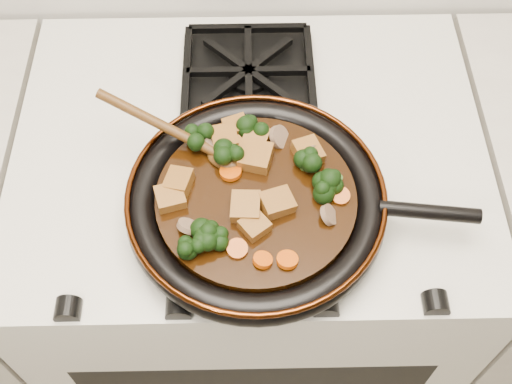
{
  "coord_description": "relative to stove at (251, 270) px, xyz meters",
  "views": [
    {
      "loc": [
        -0.0,
        1.06,
        1.72
      ],
      "look_at": [
        0.01,
        1.55,
        0.97
      ],
      "focal_mm": 45.0,
      "sensor_mm": 36.0,
      "label": 1
    }
  ],
  "objects": [
    {
      "name": "broccoli_floret_6",
      "position": [
        -0.05,
        -0.21,
        0.52
      ],
      "size": [
        0.09,
        0.08,
        0.06
      ],
      "primitive_type": null,
      "rotation": [
        -0.05,
        0.15,
        2.29
      ],
      "color": "black",
      "rests_on": "braising_sauce"
    },
    {
      "name": "stove",
      "position": [
        0.0,
        0.0,
        0.0
      ],
      "size": [
        0.76,
        0.6,
        0.9
      ],
      "primitive_type": "cube",
      "color": "beige",
      "rests_on": "ground"
    },
    {
      "name": "tofu_cube_9",
      "position": [
        0.01,
        -0.19,
        0.52
      ],
      "size": [
        0.05,
        0.05,
        0.02
      ],
      "primitive_type": "cube",
      "rotation": [
        -0.0,
        0.01,
        0.66
      ],
      "color": "brown",
      "rests_on": "braising_sauce"
    },
    {
      "name": "broccoli_floret_1",
      "position": [
        -0.07,
        -0.04,
        0.52
      ],
      "size": [
        0.08,
        0.08,
        0.06
      ],
      "primitive_type": null,
      "rotation": [
        -0.23,
        -0.05,
        0.99
      ],
      "color": "black",
      "rests_on": "braising_sauce"
    },
    {
      "name": "tofu_cube_1",
      "position": [
        0.01,
        -0.07,
        0.52
      ],
      "size": [
        0.05,
        0.06,
        0.03
      ],
      "primitive_type": "cube",
      "rotation": [
        -0.02,
        0.02,
        2.88
      ],
      "color": "brown",
      "rests_on": "braising_sauce"
    },
    {
      "name": "mushroom_slice_1",
      "position": [
        -0.05,
        -0.05,
        0.52
      ],
      "size": [
        0.04,
        0.04,
        0.03
      ],
      "primitive_type": "cylinder",
      "rotation": [
        0.86,
        0.0,
        2.17
      ],
      "color": "brown",
      "rests_on": "braising_sauce"
    },
    {
      "name": "tofu_cube_0",
      "position": [
        0.01,
        -0.04,
        0.52
      ],
      "size": [
        0.05,
        0.05,
        0.02
      ],
      "primitive_type": "cube",
      "rotation": [
        -0.1,
        -0.05,
        2.79
      ],
      "color": "brown",
      "rests_on": "braising_sauce"
    },
    {
      "name": "mushroom_slice_2",
      "position": [
        0.04,
        -0.04,
        0.52
      ],
      "size": [
        0.04,
        0.04,
        0.03
      ],
      "primitive_type": "cylinder",
      "rotation": [
        0.87,
        0.0,
        1.24
      ],
      "color": "brown",
      "rests_on": "braising_sauce"
    },
    {
      "name": "broccoli_floret_0",
      "position": [
        -0.03,
        -0.07,
        0.52
      ],
      "size": [
        0.09,
        0.08,
        0.07
      ],
      "primitive_type": null,
      "rotation": [
        0.17,
        0.2,
        0.53
      ],
      "color": "black",
      "rests_on": "braising_sauce"
    },
    {
      "name": "broccoli_floret_2",
      "position": [
        -0.05,
        -0.21,
        0.52
      ],
      "size": [
        0.09,
        0.09,
        0.07
      ],
      "primitive_type": null,
      "rotation": [
        -0.2,
        0.21,
        0.69
      ],
      "color": "black",
      "rests_on": "braising_sauce"
    },
    {
      "name": "skillet",
      "position": [
        0.01,
        -0.14,
        0.49
      ],
      "size": [
        0.5,
        0.37,
        0.05
      ],
      "rotation": [
        0.0,
        0.0,
        -0.12
      ],
      "color": "black",
      "rests_on": "burner_grate_front"
    },
    {
      "name": "braising_sauce",
      "position": [
        0.01,
        -0.14,
        0.5
      ],
      "size": [
        0.29,
        0.29,
        0.02
      ],
      "primitive_type": "cylinder",
      "color": "black",
      "rests_on": "skillet"
    },
    {
      "name": "broccoli_floret_3",
      "position": [
        0.12,
        -0.12,
        0.52
      ],
      "size": [
        0.08,
        0.08,
        0.06
      ],
      "primitive_type": null,
      "rotation": [
        0.11,
        -0.07,
        2.0
      ],
      "color": "black",
      "rests_on": "braising_sauce"
    },
    {
      "name": "broccoli_floret_4",
      "position": [
        0.01,
        -0.02,
        0.52
      ],
      "size": [
        0.07,
        0.07,
        0.07
      ],
      "primitive_type": null,
      "rotation": [
        -0.22,
        -0.12,
        1.53
      ],
      "color": "black",
      "rests_on": "braising_sauce"
    },
    {
      "name": "broccoli_floret_7",
      "position": [
        0.11,
        -0.13,
        0.52
      ],
      "size": [
        0.09,
        0.08,
        0.06
      ],
      "primitive_type": null,
      "rotation": [
        0.07,
        -0.13,
        2.57
      ],
      "color": "black",
      "rests_on": "braising_sauce"
    },
    {
      "name": "burner_grate_back",
      "position": [
        0.0,
        0.14,
        0.46
      ],
      "size": [
        0.23,
        0.23,
        0.03
      ],
      "primitive_type": null,
      "color": "black",
      "rests_on": "stove"
    },
    {
      "name": "carrot_coin_3",
      "position": [
        -0.02,
        -0.22,
        0.51
      ],
      "size": [
        0.03,
        0.03,
        0.01
      ],
      "primitive_type": "cylinder",
      "rotation": [
        0.21,
        0.06,
        0.0
      ],
      "color": "#C34505",
      "rests_on": "braising_sauce"
    },
    {
      "name": "broccoli_floret_5",
      "position": [
        -0.08,
        -0.22,
        0.52
      ],
      "size": [
        0.08,
        0.09,
        0.06
      ],
      "primitive_type": null,
      "rotation": [
        -0.0,
        -0.14,
        0.98
      ],
      "color": "black",
      "rests_on": "braising_sauce"
    },
    {
      "name": "wooden_spoon",
      "position": [
        -0.08,
        -0.05,
        0.53
      ],
      "size": [
        0.13,
        0.08,
        0.21
      ],
      "rotation": [
        0.0,
        0.0,
        2.75
      ],
      "color": "#482B0F",
      "rests_on": "braising_sauce"
    },
    {
      "name": "tofu_cube_4",
      "position": [
        -0.01,
        -0.16,
        0.52
      ],
      "size": [
        0.04,
        0.05,
        0.03
      ],
      "primitive_type": "cube",
      "rotation": [
        -0.05,
        -0.05,
        1.5
      ],
      "color": "brown",
      "rests_on": "braising_sauce"
    },
    {
      "name": "tofu_cube_6",
      "position": [
        -0.02,
        -0.06,
        0.52
      ],
      "size": [
        0.05,
        0.05,
        0.02
      ],
      "primitive_type": "cube",
      "rotation": [
        0.0,
        -0.05,
        0.62
      ],
      "color": "brown",
      "rests_on": "braising_sauce"
    },
    {
      "name": "tofu_cube_8",
      "position": [
        -0.1,
        -0.12,
        0.52
      ],
      "size": [
        0.05,
        0.05,
        0.03
      ],
      "primitive_type": "cube",
      "rotation": [
        -0.08,
        0.07,
        1.31
      ],
      "color": "brown",
      "rests_on": "braising_sauce"
    },
    {
      "name": "carrot_coin_1",
      "position": [
        0.05,
        -0.24,
        0.51
      ],
      "size": [
        0.03,
        0.03,
        0.01
      ],
      "primitive_type": "cylinder",
      "rotation": [
        -0.17,
        0.05,
        0.0
      ],
      "color": "#C34505",
      "rests_on": "braising_sauce"
    },
    {
      "name": "carrot_coin_0",
      "position": [
        0.01,
        -0.24,
        0.51
      ],
      "size": [
        0.03,
        0.03,
        0.02
      ],
      "primitive_type": "cylinder",
      "rotation": [
        -0.18,
        0.18,
        0.0
      ],
      "color": "#C34505",
      "rests_on": "braising_sauce"
    },
    {
      "name": "tofu_cube_10",
      "position": [
        -0.11,
        -0.14,
        0.52
      ],
      "size": [
        0.05,
        0.05,
        0.02
      ],
      "primitive_type": "cube",
      "rotation": [
        0.03,
        0.02,
        0.28
      ],
      "color": "brown",
      "rests_on": "braising_sauce"
    },
    {
      "name": "tofu_cube_5",
      "position": [
        0.08,
        -0.07,
        0.52
      ],
      "size": [
        0.05,
        0.05,
        0.03
      ],
      "primitive_type": "cube",
      "rotation": [
        0.05,
        -0.04,
        1.95
      ],
      "color": "brown",
      "rests_on": "braising_sauce"
    },
    {
      "name": "carrot_coin_4",
      "position": [
        0.13,
        -0.14,
        0.51
      ],
      "size": [
        0.03,
        0.03,
        0.01
      ],
      "primitive_type": "cylinder",
      "rotation": [
        0.25,
        -0.02,
        0.0
      ],
      "color": "#C34505",
      "rests_on": "braising_sauce"
    },
    {
      "name": "broccoli_floret_8",
      "position": [
        0.08,
        -0.09,
        0.52
      ],
      "size": [
        0.07,
        0.07,
        0.07
      ],
      "primitive_type": null,
      "rotation": [
        0.24,
        -0.12,
        0.05
      ],
      "color": "black",
      "rests_on": "braising_sauce"
    },
    {
      "name": "burner_grate_front",
      "position": [
        0.0,
        -0.14,
        0.46
      ],
      "size": [
        0.23,
        0.23,
        0.03
      ],
      "primitive_type": null,
      "color": "black",
      "rests_on": "stove"
    },
    {
      "name": "tofu_cube_2",
      "position": [
        0.04,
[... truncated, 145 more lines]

